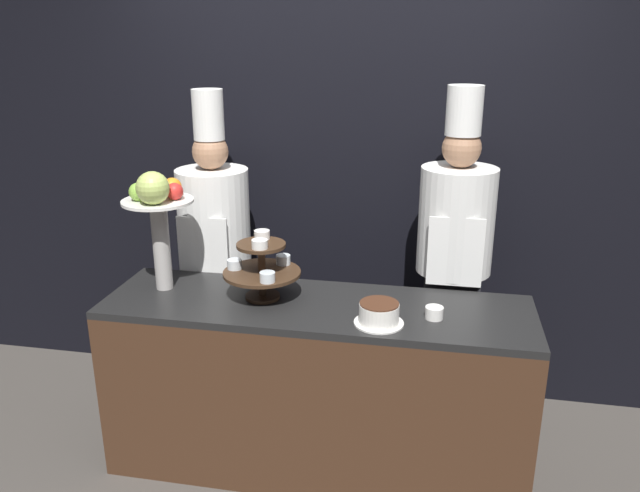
% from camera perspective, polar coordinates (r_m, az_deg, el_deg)
% --- Properties ---
extents(wall_back, '(10.00, 0.06, 2.80)m').
position_cam_1_polar(wall_back, '(3.55, 2.32, 8.06)').
color(wall_back, black).
rests_on(wall_back, ground_plane).
extents(buffet_counter, '(1.99, 0.58, 0.88)m').
position_cam_1_polar(buffet_counter, '(3.11, -0.36, -12.70)').
color(buffet_counter, '#422819').
rests_on(buffet_counter, ground_plane).
extents(tiered_stand, '(0.36, 0.36, 0.31)m').
position_cam_1_polar(tiered_stand, '(2.92, -5.35, -1.86)').
color(tiered_stand, '#3D2819').
rests_on(tiered_stand, buffet_counter).
extents(fruit_pedestal, '(0.34, 0.34, 0.60)m').
position_cam_1_polar(fruit_pedestal, '(3.02, -14.68, 3.52)').
color(fruit_pedestal, '#B2ADA8').
rests_on(fruit_pedestal, buffet_counter).
extents(cake_round, '(0.22, 0.22, 0.10)m').
position_cam_1_polar(cake_round, '(2.70, 5.42, -6.19)').
color(cake_round, white).
rests_on(cake_round, buffet_counter).
extents(cup_white, '(0.08, 0.08, 0.05)m').
position_cam_1_polar(cup_white, '(2.79, 10.39, -6.02)').
color(cup_white, white).
rests_on(cup_white, buffet_counter).
extents(chef_left, '(0.39, 0.39, 1.80)m').
position_cam_1_polar(chef_left, '(3.47, -9.53, -0.01)').
color(chef_left, '#28282D').
rests_on(chef_left, ground_plane).
extents(chef_center_left, '(0.38, 0.38, 1.84)m').
position_cam_1_polar(chef_center_left, '(3.25, 12.15, -0.62)').
color(chef_center_left, '#28282D').
rests_on(chef_center_left, ground_plane).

